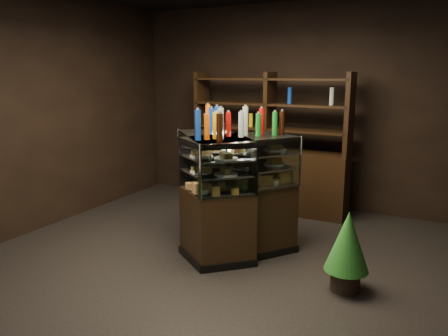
{
  "coord_description": "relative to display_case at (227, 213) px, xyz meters",
  "views": [
    {
      "loc": [
        2.1,
        -3.84,
        1.98
      ],
      "look_at": [
        0.03,
        0.19,
        1.0
      ],
      "focal_mm": 35.0,
      "sensor_mm": 36.0,
      "label": 1
    }
  ],
  "objects": [
    {
      "name": "bottles_top",
      "position": [
        -0.0,
        0.0,
        1.01
      ],
      "size": [
        0.98,
        0.86,
        0.3
      ],
      "color": "#0F38B2",
      "rests_on": "display_case"
    },
    {
      "name": "back_shelving",
      "position": [
        -0.18,
        1.72,
        0.16
      ],
      "size": [
        2.33,
        0.45,
        2.0
      ],
      "rotation": [
        0.0,
        0.0,
        -0.01
      ],
      "color": "black",
      "rests_on": "ground"
    },
    {
      "name": "room_shell",
      "position": [
        0.0,
        -0.33,
        1.49
      ],
      "size": [
        5.02,
        5.02,
        3.01
      ],
      "color": "black",
      "rests_on": "ground"
    },
    {
      "name": "display_case",
      "position": [
        0.0,
        0.0,
        0.0
      ],
      "size": [
        1.54,
        1.34,
        1.33
      ],
      "rotation": [
        0.0,
        0.0,
        0.06
      ],
      "color": "black",
      "rests_on": "ground"
    },
    {
      "name": "potted_conifer",
      "position": [
        1.4,
        -0.33,
        0.05
      ],
      "size": [
        0.41,
        0.41,
        0.87
      ],
      "rotation": [
        0.0,
        0.0,
        -0.15
      ],
      "color": "black",
      "rests_on": "ground"
    },
    {
      "name": "food_display",
      "position": [
        0.0,
        -0.01,
        0.52
      ],
      "size": [
        1.15,
        1.0,
        0.41
      ],
      "color": "#B88C42",
      "rests_on": "display_case"
    },
    {
      "name": "ground",
      "position": [
        0.0,
        -0.33,
        -0.45
      ],
      "size": [
        5.0,
        5.0,
        0.0
      ],
      "primitive_type": "plane",
      "color": "black",
      "rests_on": "ground"
    }
  ]
}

